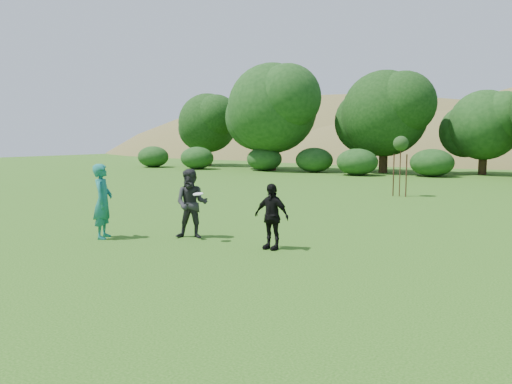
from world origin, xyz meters
TOP-DOWN VIEW (x-y plane):
  - ground at (0.00, 0.00)m, footprint 120.00×120.00m
  - player_teal at (-2.72, -0.62)m, footprint 0.81×0.90m
  - player_grey at (-0.64, 0.65)m, footprint 1.15×1.05m
  - player_black at (1.90, 0.61)m, footprint 0.98×0.45m
  - frisbee at (-0.17, 0.34)m, footprint 0.27×0.27m
  - sapling at (1.54, 13.54)m, footprint 0.70×0.70m
  - hillside at (-0.56, 68.45)m, footprint 150.00×72.00m
  - tree_row at (3.23, 28.68)m, footprint 53.92×10.38m

SIDE VIEW (x-z plane):
  - hillside at x=-0.56m, z-range -37.97..14.03m
  - ground at x=0.00m, z-range 0.00..0.00m
  - player_black at x=1.90m, z-range 0.00..1.64m
  - player_grey at x=-0.64m, z-range 0.00..1.91m
  - player_teal at x=-2.72m, z-range 0.00..2.05m
  - frisbee at x=-0.17m, z-range 1.25..1.31m
  - sapling at x=1.54m, z-range 0.99..3.84m
  - tree_row at x=3.23m, z-range 0.06..9.69m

